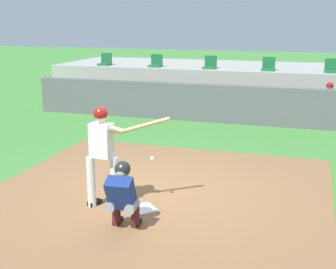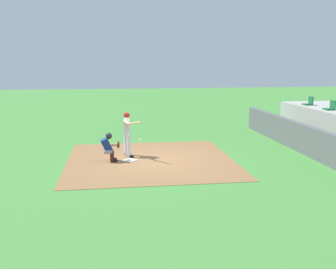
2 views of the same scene
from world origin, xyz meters
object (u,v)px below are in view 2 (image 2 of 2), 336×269
(batter_at_plate, at_px, (127,131))
(stadium_seat_0, at_px, (309,103))
(home_plate, at_px, (130,160))
(catcher_crouched, at_px, (109,146))
(stadium_seat_1, at_px, (330,107))

(batter_at_plate, xyz_separation_m, stadium_seat_0, (-4.75, 10.23, 0.50))
(home_plate, distance_m, catcher_crouched, 0.96)
(stadium_seat_1, bearing_deg, stadium_seat_0, 180.00)
(home_plate, relative_size, stadium_seat_1, 0.92)
(batter_at_plate, xyz_separation_m, catcher_crouched, (0.65, -0.72, -0.43))
(stadium_seat_1, bearing_deg, home_plate, -72.29)
(home_plate, relative_size, stadium_seat_0, 0.92)
(stadium_seat_0, relative_size, stadium_seat_1, 1.00)
(home_plate, xyz_separation_m, stadium_seat_0, (-5.42, 10.18, 1.51))
(stadium_seat_0, distance_m, stadium_seat_1, 2.17)
(catcher_crouched, relative_size, stadium_seat_1, 3.24)
(home_plate, bearing_deg, stadium_seat_0, 118.02)
(stadium_seat_0, height_order, stadium_seat_1, same)
(batter_at_plate, relative_size, stadium_seat_0, 3.76)
(home_plate, height_order, batter_at_plate, batter_at_plate)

